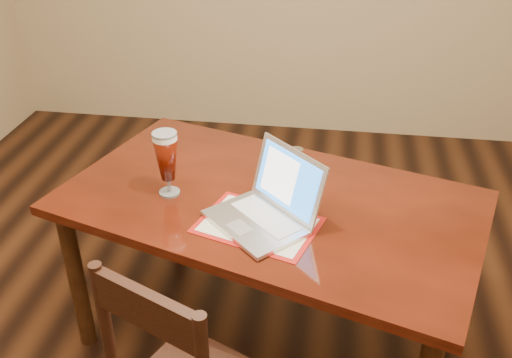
# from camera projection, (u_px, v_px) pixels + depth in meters

# --- Properties ---
(dining_table) EXTENTS (1.86, 1.38, 1.05)m
(dining_table) POSITION_uv_depth(u_px,v_px,m) (267.00, 216.00, 2.33)
(dining_table) COLOR #4E160A
(dining_table) RESTS_ON ground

